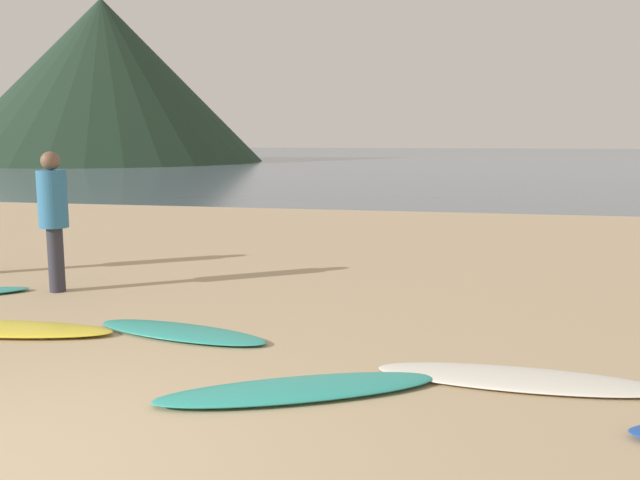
{
  "coord_description": "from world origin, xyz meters",
  "views": [
    {
      "loc": [
        2.82,
        -3.07,
        1.96
      ],
      "look_at": [
        0.94,
        5.7,
        0.6
      ],
      "focal_mm": 38.32,
      "sensor_mm": 36.0,
      "label": 1
    }
  ],
  "objects_px": {
    "surfboard_3": "(299,389)",
    "surfboard_4": "(518,379)",
    "surfboard_2": "(181,332)",
    "person_2": "(53,210)"
  },
  "relations": [
    {
      "from": "surfboard_3",
      "to": "surfboard_4",
      "type": "xyz_separation_m",
      "value": [
        1.67,
        0.61,
        -0.01
      ]
    },
    {
      "from": "surfboard_4",
      "to": "surfboard_2",
      "type": "bearing_deg",
      "value": 170.03
    },
    {
      "from": "person_2",
      "to": "surfboard_3",
      "type": "bearing_deg",
      "value": -110.75
    },
    {
      "from": "surfboard_2",
      "to": "surfboard_4",
      "type": "distance_m",
      "value": 3.27
    },
    {
      "from": "surfboard_2",
      "to": "person_2",
      "type": "xyz_separation_m",
      "value": [
        -2.33,
        1.48,
        1.02
      ]
    },
    {
      "from": "surfboard_4",
      "to": "person_2",
      "type": "height_order",
      "value": "person_2"
    },
    {
      "from": "surfboard_4",
      "to": "person_2",
      "type": "xyz_separation_m",
      "value": [
        -5.53,
        2.16,
        1.02
      ]
    },
    {
      "from": "person_2",
      "to": "surfboard_4",
      "type": "bearing_deg",
      "value": -96.42
    },
    {
      "from": "surfboard_3",
      "to": "surfboard_4",
      "type": "height_order",
      "value": "surfboard_3"
    },
    {
      "from": "surfboard_2",
      "to": "surfboard_3",
      "type": "height_order",
      "value": "surfboard_3"
    }
  ]
}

